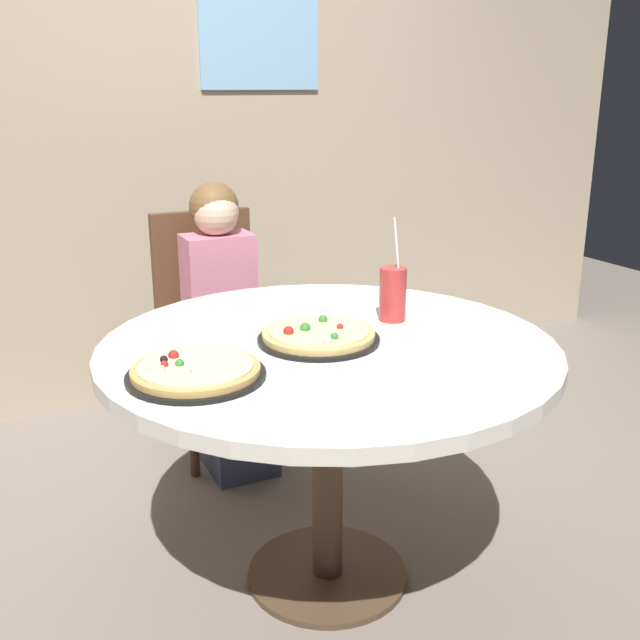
# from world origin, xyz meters

# --- Properties ---
(ground_plane) EXTENTS (8.00, 8.00, 0.00)m
(ground_plane) POSITION_xyz_m (0.00, 0.00, 0.00)
(ground_plane) COLOR slate
(wall_with_window) EXTENTS (5.20, 0.14, 2.90)m
(wall_with_window) POSITION_xyz_m (0.00, 1.68, 1.45)
(wall_with_window) COLOR tan
(wall_with_window) RESTS_ON ground_plane
(dining_table) EXTENTS (1.25, 1.25, 0.75)m
(dining_table) POSITION_xyz_m (0.00, 0.00, 0.66)
(dining_table) COLOR silver
(dining_table) RESTS_ON ground_plane
(chair_wooden) EXTENTS (0.41, 0.41, 0.95)m
(chair_wooden) POSITION_xyz_m (0.00, 1.02, 0.53)
(chair_wooden) COLOR brown
(chair_wooden) RESTS_ON ground_plane
(diner_child) EXTENTS (0.26, 0.41, 1.08)m
(diner_child) POSITION_xyz_m (-0.00, 0.84, 0.48)
(diner_child) COLOR #3F4766
(diner_child) RESTS_ON ground_plane
(pizza_veggie) EXTENTS (0.34, 0.34, 0.05)m
(pizza_veggie) POSITION_xyz_m (-0.02, 0.02, 0.77)
(pizza_veggie) COLOR black
(pizza_veggie) RESTS_ON dining_table
(pizza_cheese) EXTENTS (0.34, 0.34, 0.05)m
(pizza_cheese) POSITION_xyz_m (-0.40, -0.09, 0.77)
(pizza_cheese) COLOR black
(pizza_cheese) RESTS_ON dining_table
(soda_cup) EXTENTS (0.08, 0.08, 0.31)m
(soda_cup) POSITION_xyz_m (0.26, 0.10, 0.83)
(soda_cup) COLOR #B73333
(soda_cup) RESTS_ON dining_table
(plate_small) EXTENTS (0.18, 0.18, 0.01)m
(plate_small) POSITION_xyz_m (-0.01, 0.44, 0.76)
(plate_small) COLOR white
(plate_small) RESTS_ON dining_table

